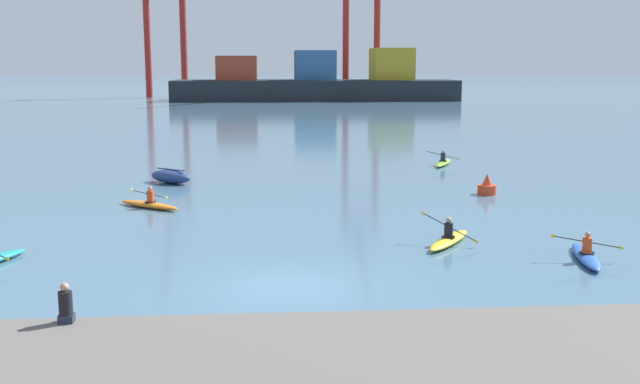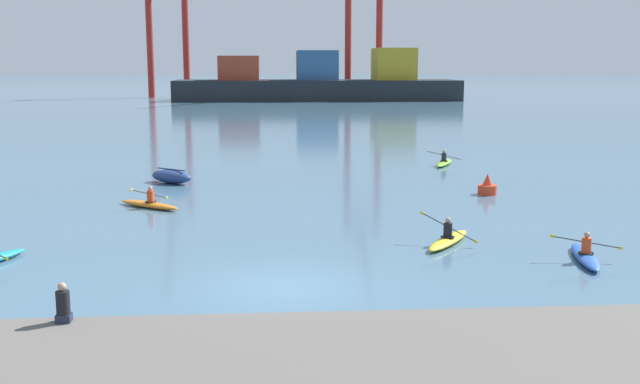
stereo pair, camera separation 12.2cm
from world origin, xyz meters
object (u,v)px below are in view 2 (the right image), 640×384
at_px(kayak_yellow, 448,239).
at_px(kayak_orange, 149,204).
at_px(seated_onlooker, 63,305).
at_px(capsized_dinghy, 172,177).
at_px(kayak_lime, 444,162).
at_px(gantry_crane_west, 166,8).
at_px(channel_buoy, 487,187).
at_px(kayak_blue, 585,255).
at_px(container_barge, 319,83).

distance_m(kayak_yellow, kayak_orange, 13.56).
distance_m(kayak_yellow, seated_onlooker, 13.86).
xyz_separation_m(capsized_dinghy, kayak_lime, (15.87, 5.88, -0.18)).
xyz_separation_m(gantry_crane_west, channel_buoy, (28.70, -104.75, -15.81)).
bearing_deg(kayak_blue, container_barge, 90.73).
bearing_deg(seated_onlooker, container_barge, 83.24).
relative_size(container_barge, kayak_yellow, 15.16).
bearing_deg(kayak_lime, kayak_yellow, -102.97).
distance_m(capsized_dinghy, kayak_lime, 16.93).
xyz_separation_m(channel_buoy, kayak_lime, (0.37, 10.34, -0.19)).
bearing_deg(gantry_crane_west, kayak_blue, -76.39).
height_order(kayak_yellow, kayak_orange, kayak_yellow).
height_order(channel_buoy, kayak_blue, channel_buoy).
xyz_separation_m(kayak_lime, seated_onlooker, (-15.29, -28.70, 0.82)).
bearing_deg(kayak_lime, container_barge, 91.47).
bearing_deg(capsized_dinghy, container_barge, 81.15).
bearing_deg(capsized_dinghy, kayak_lime, 20.33).
relative_size(channel_buoy, kayak_yellow, 0.32).
xyz_separation_m(channel_buoy, kayak_blue, (-0.41, -12.05, -0.19)).
bearing_deg(kayak_orange, kayak_yellow, -32.88).
xyz_separation_m(container_barge, channel_buoy, (1.75, -92.84, -2.55)).
bearing_deg(seated_onlooker, kayak_orange, 92.45).
height_order(channel_buoy, seated_onlooker, seated_onlooker).
height_order(capsized_dinghy, kayak_orange, kayak_orange).
xyz_separation_m(channel_buoy, kayak_orange, (-15.61, -2.23, -0.19)).
height_order(container_barge, kayak_orange, container_barge).
xyz_separation_m(kayak_yellow, kayak_blue, (3.81, -2.45, 0.00)).
distance_m(capsized_dinghy, kayak_blue, 22.37).
distance_m(container_barge, capsized_dinghy, 89.48).
relative_size(container_barge, kayak_blue, 13.90).
relative_size(kayak_blue, seated_onlooker, 3.85).
height_order(container_barge, kayak_lime, container_barge).
bearing_deg(kayak_orange, channel_buoy, 8.15).
height_order(channel_buoy, kayak_orange, kayak_orange).
height_order(kayak_yellow, kayak_blue, kayak_yellow).
bearing_deg(seated_onlooker, kayak_lime, 61.95).
relative_size(kayak_orange, kayak_lime, 0.92).
relative_size(kayak_lime, seated_onlooker, 3.72).
xyz_separation_m(gantry_crane_west, kayak_orange, (13.08, -106.99, -16.00)).
bearing_deg(kayak_blue, kayak_orange, 147.16).
bearing_deg(capsized_dinghy, seated_onlooker, -88.54).
xyz_separation_m(container_barge, gantry_crane_west, (-26.95, 11.91, 13.26)).
xyz_separation_m(container_barge, kayak_blue, (1.34, -104.89, -2.74)).
relative_size(kayak_yellow, kayak_lime, 0.95).
height_order(capsized_dinghy, seated_onlooker, seated_onlooker).
distance_m(channel_buoy, kayak_blue, 12.06).
distance_m(gantry_crane_west, kayak_orange, 108.96).
bearing_deg(kayak_yellow, gantry_crane_west, 102.08).
bearing_deg(container_barge, kayak_lime, -88.53).
bearing_deg(channel_buoy, gantry_crane_west, 105.32).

